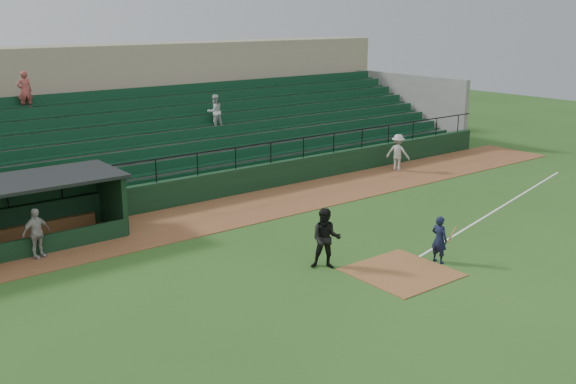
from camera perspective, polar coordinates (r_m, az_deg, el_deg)
ground at (r=22.19m, az=7.98°, el=-6.20°), size 90.00×90.00×0.00m
warning_track at (r=28.01m, az=-3.76°, el=-1.45°), size 40.00×4.00×0.03m
home_plate_dirt at (r=21.56m, az=9.89°, el=-6.91°), size 3.00×3.00×0.03m
foul_line at (r=28.83m, az=17.47°, el=-1.67°), size 17.49×4.44×0.01m
stadium_structure at (r=34.66m, az=-11.75°, el=5.42°), size 38.00×13.08×6.40m
batter_at_plate at (r=22.38m, az=13.09°, el=-4.05°), size 1.01×0.68×1.62m
umpire at (r=21.28m, az=3.34°, el=-4.10°), size 1.25×1.23×2.03m
runner at (r=34.93m, az=9.59°, el=3.42°), size 1.18×1.44×1.94m
dugout_player_a at (r=23.72m, az=-21.15°, el=-3.38°), size 1.10×0.68×1.74m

